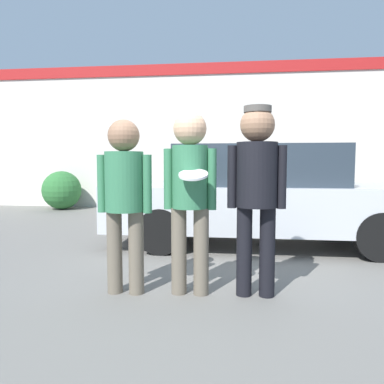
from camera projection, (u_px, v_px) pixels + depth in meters
The scene contains 7 objects.
ground_plane at pixel (214, 283), 4.01m from camera, with size 56.00×56.00×0.00m, color #66635E.
storefront_building at pixel (230, 136), 10.26m from camera, with size 24.00×0.22×3.97m.
person_left at pixel (124, 190), 3.64m from camera, with size 0.54×0.37×1.71m.
person_middle_with_frisbee at pixel (190, 186), 3.61m from camera, with size 0.51×0.55×1.78m.
person_right at pixel (257, 181), 3.56m from camera, with size 0.56×0.39×1.82m.
parked_car_near at pixel (261, 195), 5.86m from camera, with size 4.72×1.87×1.55m.
shrub at pixel (62, 190), 10.24m from camera, with size 1.05×1.05×1.05m.
Camera 1 is at (0.25, -3.92, 1.30)m, focal length 35.00 mm.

